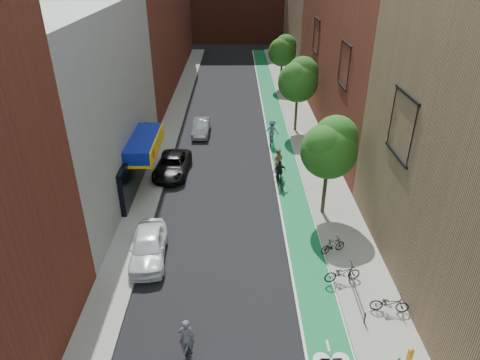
{
  "coord_description": "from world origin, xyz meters",
  "views": [
    {
      "loc": [
        0.12,
        -12.86,
        14.83
      ],
      "look_at": [
        0.39,
        11.77,
        1.5
      ],
      "focal_mm": 32.0,
      "sensor_mm": 36.0,
      "label": 1
    }
  ],
  "objects_px": {
    "parked_car_silver": "(201,127)",
    "cyclist_lane_mid": "(280,177)",
    "cyclist_lead": "(187,347)",
    "fire_hydrant": "(410,355)",
    "parked_car_white": "(148,246)",
    "cyclist_lane_far": "(272,133)",
    "cyclist_lane_near": "(278,164)",
    "parked_car_black": "(172,165)"
  },
  "relations": [
    {
      "from": "parked_car_silver",
      "to": "cyclist_lead",
      "type": "bearing_deg",
      "value": -86.64
    },
    {
      "from": "cyclist_lane_near",
      "to": "cyclist_lane_mid",
      "type": "relative_size",
      "value": 1.08
    },
    {
      "from": "parked_car_white",
      "to": "cyclist_lane_far",
      "type": "relative_size",
      "value": 2.07
    },
    {
      "from": "cyclist_lane_near",
      "to": "cyclist_lane_far",
      "type": "height_order",
      "value": "cyclist_lane_far"
    },
    {
      "from": "cyclist_lane_far",
      "to": "parked_car_black",
      "type": "bearing_deg",
      "value": 49.09
    },
    {
      "from": "parked_car_black",
      "to": "cyclist_lead",
      "type": "distance_m",
      "value": 16.75
    },
    {
      "from": "parked_car_silver",
      "to": "cyclist_lead",
      "type": "relative_size",
      "value": 1.93
    },
    {
      "from": "parked_car_silver",
      "to": "cyclist_lane_far",
      "type": "bearing_deg",
      "value": -20.33
    },
    {
      "from": "parked_car_silver",
      "to": "cyclist_lane_mid",
      "type": "distance_m",
      "value": 11.54
    },
    {
      "from": "parked_car_black",
      "to": "fire_hydrant",
      "type": "distance_m",
      "value": 20.49
    },
    {
      "from": "cyclist_lane_far",
      "to": "cyclist_lead",
      "type": "bearing_deg",
      "value": 91.62
    },
    {
      "from": "parked_car_black",
      "to": "cyclist_lane_mid",
      "type": "bearing_deg",
      "value": -10.78
    },
    {
      "from": "parked_car_white",
      "to": "parked_car_black",
      "type": "xyz_separation_m",
      "value": [
        0.0,
        9.95,
        -0.09
      ]
    },
    {
      "from": "cyclist_lane_mid",
      "to": "fire_hydrant",
      "type": "bearing_deg",
      "value": 94.32
    },
    {
      "from": "parked_car_white",
      "to": "parked_car_silver",
      "type": "height_order",
      "value": "parked_car_white"
    },
    {
      "from": "parked_car_white",
      "to": "cyclist_lead",
      "type": "height_order",
      "value": "cyclist_lead"
    },
    {
      "from": "parked_car_black",
      "to": "fire_hydrant",
      "type": "height_order",
      "value": "parked_car_black"
    },
    {
      "from": "cyclist_lane_near",
      "to": "cyclist_lane_far",
      "type": "xyz_separation_m",
      "value": [
        0.0,
        5.74,
        0.08
      ]
    },
    {
      "from": "cyclist_lane_mid",
      "to": "cyclist_lane_far",
      "type": "bearing_deg",
      "value": -100.35
    },
    {
      "from": "parked_car_white",
      "to": "cyclist_lane_mid",
      "type": "bearing_deg",
      "value": 40.78
    },
    {
      "from": "parked_car_white",
      "to": "parked_car_black",
      "type": "height_order",
      "value": "parked_car_white"
    },
    {
      "from": "parked_car_white",
      "to": "cyclist_lane_near",
      "type": "distance_m",
      "value": 12.33
    },
    {
      "from": "parked_car_silver",
      "to": "fire_hydrant",
      "type": "xyz_separation_m",
      "value": [
        10.08,
        -24.56,
        -0.15
      ]
    },
    {
      "from": "parked_car_black",
      "to": "parked_car_white",
      "type": "bearing_deg",
      "value": -86.32
    },
    {
      "from": "parked_car_white",
      "to": "parked_car_black",
      "type": "relative_size",
      "value": 0.92
    },
    {
      "from": "cyclist_lead",
      "to": "cyclist_lane_far",
      "type": "xyz_separation_m",
      "value": [
        5.09,
        21.87,
        0.32
      ]
    },
    {
      "from": "parked_car_black",
      "to": "cyclist_lane_near",
      "type": "height_order",
      "value": "cyclist_lane_near"
    },
    {
      "from": "cyclist_lead",
      "to": "parked_car_silver",
      "type": "bearing_deg",
      "value": -88.37
    },
    {
      "from": "cyclist_lane_mid",
      "to": "fire_hydrant",
      "type": "height_order",
      "value": "cyclist_lane_mid"
    },
    {
      "from": "cyclist_lead",
      "to": "cyclist_lane_near",
      "type": "bearing_deg",
      "value": -108.5
    },
    {
      "from": "cyclist_lane_far",
      "to": "cyclist_lane_mid",
      "type": "bearing_deg",
      "value": 104.71
    },
    {
      "from": "cyclist_lane_mid",
      "to": "parked_car_silver",
      "type": "bearing_deg",
      "value": -67.85
    },
    {
      "from": "cyclist_lane_near",
      "to": "parked_car_white",
      "type": "bearing_deg",
      "value": 61.37
    },
    {
      "from": "parked_car_white",
      "to": "cyclist_lane_near",
      "type": "bearing_deg",
      "value": 46.04
    },
    {
      "from": "fire_hydrant",
      "to": "parked_car_black",
      "type": "bearing_deg",
      "value": 124.75
    },
    {
      "from": "parked_car_silver",
      "to": "cyclist_lane_mid",
      "type": "bearing_deg",
      "value": -56.78
    },
    {
      "from": "cyclist_lane_near",
      "to": "cyclist_lane_far",
      "type": "relative_size",
      "value": 0.96
    },
    {
      "from": "parked_car_black",
      "to": "parked_car_silver",
      "type": "distance_m",
      "value": 7.89
    },
    {
      "from": "cyclist_lane_far",
      "to": "fire_hydrant",
      "type": "xyz_separation_m",
      "value": [
        3.88,
        -22.17,
        -0.51
      ]
    },
    {
      "from": "parked_car_silver",
      "to": "cyclist_lane_mid",
      "type": "relative_size",
      "value": 2.07
    },
    {
      "from": "parked_car_silver",
      "to": "cyclist_lane_far",
      "type": "relative_size",
      "value": 1.84
    },
    {
      "from": "cyclist_lead",
      "to": "fire_hydrant",
      "type": "bearing_deg",
      "value": 177.05
    }
  ]
}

